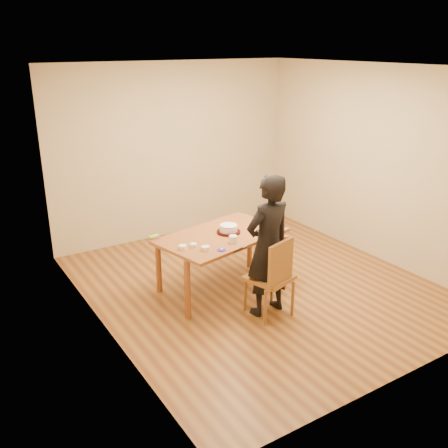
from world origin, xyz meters
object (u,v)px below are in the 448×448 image
dining_chair (269,278)px  cake (229,228)px  dining_table (222,236)px  cake_plate (229,232)px  person (268,246)px

dining_chair → cake: 0.86m
dining_table → cake_plate: bearing=-9.6°
dining_chair → person: size_ratio=0.27×
cake_plate → cake: bearing=0.0°
cake → person: (0.05, -0.74, 0.02)m
dining_table → dining_chair: bearing=-91.5°
dining_table → cake: (0.10, 0.01, 0.08)m
dining_table → cake: bearing=-9.6°
dining_chair → cake_plate: 0.84m
cake_plate → person: size_ratio=0.18×
cake → person: 0.74m
dining_table → dining_chair: size_ratio=3.38×
cake_plate → cake: (0.00, 0.00, 0.05)m
cake_plate → cake: cake is taller
dining_table → cake: cake is taller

